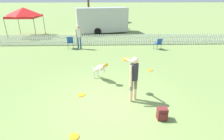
{
  "coord_description": "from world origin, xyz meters",
  "views": [
    {
      "loc": [
        -0.1,
        -5.21,
        3.52
      ],
      "look_at": [
        0.13,
        1.26,
        0.8
      ],
      "focal_mm": 28.0,
      "sensor_mm": 36.0,
      "label": 1
    }
  ],
  "objects": [
    {
      "name": "backpack_on_grass",
      "position": [
        1.6,
        -0.84,
        0.2
      ],
      "size": [
        0.29,
        0.28,
        0.4
      ],
      "color": "maroon",
      "rests_on": "ground_plane"
    },
    {
      "name": "picket_fence",
      "position": [
        0.0,
        8.33,
        0.42
      ],
      "size": [
        22.2,
        0.04,
        0.83
      ],
      "color": "white",
      "rests_on": "ground_plane"
    },
    {
      "name": "handler_person",
      "position": [
        0.84,
        0.28,
        1.06
      ],
      "size": [
        0.54,
        1.12,
        1.68
      ],
      "rotation": [
        0.0,
        0.0,
        0.62
      ],
      "color": "beige",
      "rests_on": "ground_plane"
    },
    {
      "name": "folding_chair_center",
      "position": [
        3.66,
        6.92,
        0.48
      ],
      "size": [
        0.56,
        0.57,
        0.8
      ],
      "rotation": [
        0.0,
        0.0,
        3.5
      ],
      "color": "#333338",
      "rests_on": "ground_plane"
    },
    {
      "name": "frisbee_near_handler",
      "position": [
        2.16,
        3.05,
        0.01
      ],
      "size": [
        0.27,
        0.27,
        0.02
      ],
      "color": "orange",
      "rests_on": "ground_plane"
    },
    {
      "name": "frisbee_near_dog",
      "position": [
        -1.0,
        -1.51,
        0.01
      ],
      "size": [
        0.27,
        0.27,
        0.02
      ],
      "color": "orange",
      "rests_on": "ground_plane"
    },
    {
      "name": "folding_chair_blue_left",
      "position": [
        -2.68,
        7.28,
        0.55
      ],
      "size": [
        0.52,
        0.54,
        0.91
      ],
      "rotation": [
        0.0,
        0.0,
        3.35
      ],
      "color": "#333338",
      "rests_on": "ground_plane"
    },
    {
      "name": "canopy_tent_main",
      "position": [
        -7.61,
        11.86,
        2.19
      ],
      "size": [
        2.56,
        2.56,
        2.64
      ],
      "color": "#333338",
      "rests_on": "ground_plane"
    },
    {
      "name": "leaping_dog",
      "position": [
        -0.4,
        1.99,
        0.57
      ],
      "size": [
        0.84,
        1.08,
        0.97
      ],
      "rotation": [
        0.0,
        0.0,
        -2.52
      ],
      "color": "beige",
      "rests_on": "ground_plane"
    },
    {
      "name": "frisbee_midfield",
      "position": [
        -1.08,
        0.68,
        0.01
      ],
      "size": [
        0.27,
        0.27,
        0.02
      ],
      "color": "orange",
      "rests_on": "ground_plane"
    },
    {
      "name": "ground_plane",
      "position": [
        0.0,
        0.0,
        0.0
      ],
      "size": [
        240.0,
        240.0,
        0.0
      ],
      "primitive_type": "plane",
      "color": "olive"
    },
    {
      "name": "spectator_standing",
      "position": [
        -2.03,
        7.26,
        1.03
      ],
      "size": [
        0.4,
        0.27,
        1.69
      ],
      "rotation": [
        0.0,
        0.0,
        3.43
      ],
      "color": "#334C7A",
      "rests_on": "ground_plane"
    },
    {
      "name": "equipment_trailer",
      "position": [
        -0.51,
        13.45,
        1.33
      ],
      "size": [
        6.02,
        3.1,
        2.52
      ],
      "rotation": [
        0.0,
        0.0,
        0.22
      ],
      "color": "#B7B7B7",
      "rests_on": "ground_plane"
    }
  ]
}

